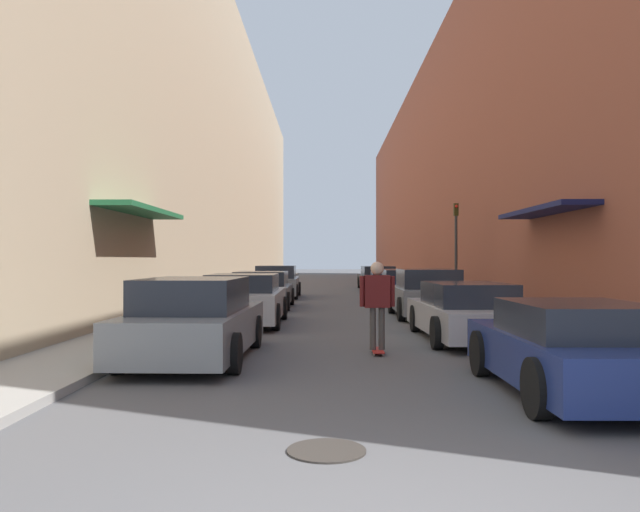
# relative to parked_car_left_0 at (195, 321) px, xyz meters

# --- Properties ---
(ground) EXTENTS (152.97, 152.97, 0.00)m
(ground) POSITION_rel_parked_car_left_0_xyz_m (2.62, 20.71, -0.65)
(ground) COLOR #515154
(curb_strip_left) EXTENTS (1.80, 69.53, 0.12)m
(curb_strip_left) POSITION_rel_parked_car_left_0_xyz_m (-1.91, 27.66, -0.59)
(curb_strip_left) COLOR gray
(curb_strip_left) RESTS_ON ground
(curb_strip_right) EXTENTS (1.80, 69.53, 0.12)m
(curb_strip_right) POSITION_rel_parked_car_left_0_xyz_m (7.15, 27.66, -0.59)
(curb_strip_right) COLOR gray
(curb_strip_right) RESTS_ON ground
(building_row_left) EXTENTS (4.90, 69.53, 15.94)m
(building_row_left) POSITION_rel_parked_car_left_0_xyz_m (-4.81, 27.66, 7.32)
(building_row_left) COLOR tan
(building_row_left) RESTS_ON ground
(building_row_right) EXTENTS (4.90, 69.53, 13.61)m
(building_row_right) POSITION_rel_parked_car_left_0_xyz_m (10.05, 27.66, 6.15)
(building_row_right) COLOR brown
(building_row_right) RESTS_ON ground
(parked_car_left_0) EXTENTS (1.89, 4.51, 1.38)m
(parked_car_left_0) POSITION_rel_parked_car_left_0_xyz_m (0.00, 0.00, 0.00)
(parked_car_left_0) COLOR gray
(parked_car_left_0) RESTS_ON ground
(parked_car_left_1) EXTENTS (2.03, 4.40, 1.31)m
(parked_car_left_1) POSITION_rel_parked_car_left_0_xyz_m (0.08, 5.64, -0.01)
(parked_car_left_1) COLOR #B7B7BC
(parked_car_left_1) RESTS_ON ground
(parked_car_left_2) EXTENTS (2.09, 4.36, 1.27)m
(parked_car_left_2) POSITION_rel_parked_car_left_0_xyz_m (-0.03, 11.22, -0.04)
(parked_car_left_2) COLOR #515459
(parked_car_left_2) RESTS_ON ground
(parked_car_left_3) EXTENTS (2.01, 4.53, 1.42)m
(parked_car_left_3) POSITION_rel_parked_car_left_0_xyz_m (0.01, 17.13, 0.02)
(parked_car_left_3) COLOR gray
(parked_car_left_3) RESTS_ON ground
(parked_car_right_0) EXTENTS (1.86, 3.95, 1.16)m
(parked_car_right_0) POSITION_rel_parked_car_left_0_xyz_m (5.28, -2.68, -0.08)
(parked_car_right_0) COLOR navy
(parked_car_right_0) RESTS_ON ground
(parked_car_right_1) EXTENTS (1.86, 4.64, 1.21)m
(parked_car_right_1) POSITION_rel_parked_car_left_0_xyz_m (5.12, 2.61, -0.07)
(parked_car_right_1) COLOR #B7B7BC
(parked_car_right_1) RESTS_ON ground
(parked_car_right_2) EXTENTS (1.98, 4.01, 1.41)m
(parked_car_right_2) POSITION_rel_parked_car_left_0_xyz_m (5.15, 7.76, 0.02)
(parked_car_right_2) COLOR gray
(parked_car_right_2) RESTS_ON ground
(parked_car_right_3) EXTENTS (2.03, 4.41, 1.30)m
(parked_car_right_3) POSITION_rel_parked_car_left_0_xyz_m (5.23, 13.41, -0.01)
(parked_car_right_3) COLOR navy
(parked_car_right_3) RESTS_ON ground
(parked_car_right_4) EXTENTS (1.89, 4.37, 1.23)m
(parked_car_right_4) POSITION_rel_parked_car_left_0_xyz_m (5.13, 19.06, -0.06)
(parked_car_right_4) COLOR gray
(parked_car_right_4) RESTS_ON ground
(parked_car_right_5) EXTENTS (2.08, 4.75, 1.31)m
(parked_car_right_5) POSITION_rel_parked_car_left_0_xyz_m (5.11, 24.80, -0.01)
(parked_car_right_5) COLOR black
(parked_car_right_5) RESTS_ON ground
(skateboarder) EXTENTS (0.63, 0.78, 1.65)m
(skateboarder) POSITION_rel_parked_car_left_0_xyz_m (3.12, 0.70, 0.36)
(skateboarder) COLOR #B2231E
(skateboarder) RESTS_ON ground
(manhole_cover) EXTENTS (0.70, 0.70, 0.02)m
(manhole_cover) POSITION_rel_parked_car_left_0_xyz_m (2.21, -4.98, -0.64)
(manhole_cover) COLOR #332D28
(manhole_cover) RESTS_ON ground
(traffic_light) EXTENTS (0.16, 0.22, 3.59)m
(traffic_light) POSITION_rel_parked_car_left_0_xyz_m (6.89, 12.02, 1.68)
(traffic_light) COLOR #2D2D2D
(traffic_light) RESTS_ON curb_strip_right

